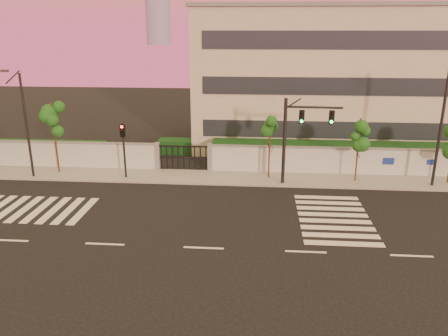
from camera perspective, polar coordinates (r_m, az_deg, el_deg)
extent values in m
plane|color=black|center=(21.93, -2.69, -10.40)|extent=(120.00, 120.00, 0.00)
cube|color=gray|center=(31.50, -0.32, -1.26)|extent=(60.00, 3.00, 0.15)
cube|color=#AEB1B6|center=(38.22, -27.26, 1.60)|extent=(25.00, 0.30, 2.00)
cube|color=#AEB1B6|center=(34.67, 24.54, 0.48)|extent=(31.00, 0.30, 2.00)
cube|color=slate|center=(34.40, 24.76, 2.17)|extent=(31.00, 0.36, 0.12)
cube|color=slate|center=(33.38, -8.69, 1.48)|extent=(0.35, 0.35, 2.20)
cube|color=slate|center=(32.70, -1.85, 1.34)|extent=(0.35, 0.35, 2.20)
cube|color=black|center=(35.56, 14.86, 1.76)|extent=(20.00, 2.00, 1.80)
cube|color=black|center=(39.63, -23.52, 2.18)|extent=(12.00, 1.80, 1.40)
cube|color=black|center=(37.87, -4.02, 2.81)|extent=(6.00, 1.50, 1.20)
cube|color=#B7B19B|center=(41.90, 13.67, 11.33)|extent=(24.00, 12.00, 12.00)
cube|color=#262D38|center=(36.59, 14.67, 4.81)|extent=(22.00, 0.08, 1.40)
cube|color=#262D38|center=(36.00, 15.10, 10.24)|extent=(22.00, 0.08, 1.40)
cube|color=#262D38|center=(35.75, 15.57, 15.80)|extent=(22.00, 0.08, 1.40)
cube|color=slate|center=(41.71, 14.31, 19.67)|extent=(24.40, 12.40, 0.30)
cube|color=silver|center=(29.34, -26.08, -4.76)|extent=(0.50, 4.00, 0.02)
cube|color=silver|center=(28.90, -24.53, -4.88)|extent=(0.50, 4.00, 0.02)
cube|color=silver|center=(28.48, -22.94, -4.99)|extent=(0.50, 4.00, 0.02)
cube|color=silver|center=(28.08, -21.30, -5.11)|extent=(0.50, 4.00, 0.02)
cube|color=silver|center=(27.71, -19.62, -5.22)|extent=(0.50, 4.00, 0.02)
cube|color=silver|center=(27.36, -17.89, -5.34)|extent=(0.50, 4.00, 0.02)
cube|color=silver|center=(23.10, 15.39, -9.50)|extent=(4.00, 0.50, 0.02)
cube|color=silver|center=(23.89, 15.01, -8.52)|extent=(4.00, 0.50, 0.02)
cube|color=silver|center=(24.68, 14.65, -7.60)|extent=(4.00, 0.50, 0.02)
cube|color=silver|center=(25.49, 14.32, -6.74)|extent=(4.00, 0.50, 0.02)
cube|color=silver|center=(26.30, 14.01, -5.93)|extent=(4.00, 0.50, 0.02)
cube|color=silver|center=(27.12, 13.72, -5.17)|extent=(4.00, 0.50, 0.02)
cube|color=silver|center=(27.94, 13.45, -4.46)|extent=(4.00, 0.50, 0.02)
cube|color=silver|center=(28.76, 13.19, -3.78)|extent=(4.00, 0.50, 0.02)
cube|color=silver|center=(25.13, -26.21, -8.48)|extent=(2.00, 0.15, 0.01)
cube|color=silver|center=(23.05, -15.29, -9.56)|extent=(2.00, 0.15, 0.01)
cube|color=silver|center=(21.93, -2.69, -10.38)|extent=(2.00, 0.15, 0.01)
cube|color=silver|center=(21.92, 10.63, -10.71)|extent=(2.00, 0.15, 0.01)
cube|color=silver|center=(23.02, 23.31, -10.49)|extent=(2.00, 0.15, 0.01)
cylinder|color=#382314|center=(34.16, -21.18, 3.59)|extent=(0.13, 0.13, 5.37)
sphere|color=#164714|center=(33.83, -21.48, 6.24)|extent=(1.17, 1.17, 1.17)
sphere|color=#164714|center=(34.01, -20.61, 5.00)|extent=(0.90, 0.90, 0.90)
sphere|color=#164714|center=(33.93, -21.98, 5.28)|extent=(0.85, 0.85, 0.85)
cylinder|color=#382314|center=(30.89, 5.95, 2.60)|extent=(0.12, 0.12, 4.63)
sphere|color=#164714|center=(30.56, 6.03, 5.12)|extent=(1.07, 1.07, 1.07)
sphere|color=#164714|center=(30.91, 6.61, 3.92)|extent=(0.81, 0.81, 0.81)
sphere|color=#164714|center=(30.51, 5.46, 4.22)|extent=(0.78, 0.78, 0.78)
cylinder|color=#382314|center=(31.42, 17.06, 2.13)|extent=(0.11, 0.11, 4.59)
sphere|color=#164714|center=(31.10, 17.29, 4.57)|extent=(0.98, 0.98, 0.98)
sphere|color=#164714|center=(31.49, 17.66, 3.40)|extent=(0.75, 0.75, 0.75)
sphere|color=#164714|center=(31.02, 16.78, 3.71)|extent=(0.71, 0.71, 0.71)
cylinder|color=black|center=(29.69, 7.87, 3.29)|extent=(0.23, 0.23, 6.02)
cylinder|color=black|center=(29.35, 11.69, 7.77)|extent=(3.69, 0.35, 0.16)
cube|color=black|center=(29.33, 10.11, 6.60)|extent=(0.34, 0.17, 0.87)
sphere|color=#0CF259|center=(29.28, 10.10, 6.04)|extent=(0.19, 0.19, 0.19)
cube|color=black|center=(29.58, 13.88, 6.45)|extent=(0.34, 0.17, 0.87)
sphere|color=#0CF259|center=(29.53, 13.87, 5.90)|extent=(0.19, 0.19, 0.19)
cylinder|color=black|center=(31.61, -12.91, 2.13)|extent=(0.15, 0.15, 4.14)
cube|color=black|center=(31.20, -13.12, 4.80)|extent=(0.32, 0.17, 0.83)
sphere|color=red|center=(31.04, -13.22, 5.21)|extent=(0.18, 0.18, 0.18)
cylinder|color=black|center=(33.60, -24.36, 4.87)|extent=(0.17, 0.17, 7.50)
cylinder|color=black|center=(32.36, -25.87, 10.66)|extent=(0.09, 1.79, 0.73)
cube|color=#3F3F44|center=(31.59, -26.75, 11.27)|extent=(0.47, 0.23, 0.14)
cylinder|color=black|center=(31.96, 26.48, 4.97)|extent=(0.19, 0.19, 8.57)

